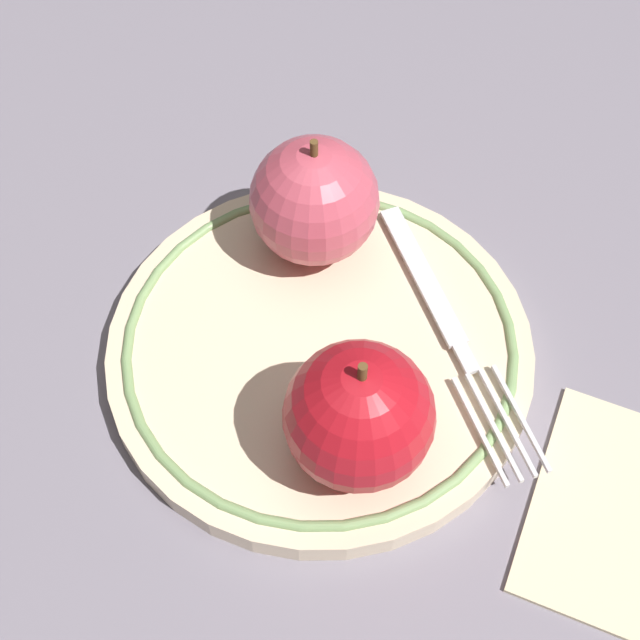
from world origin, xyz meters
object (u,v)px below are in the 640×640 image
object	(u,v)px
plate	(320,348)
apple_second_whole	(359,416)
fork	(448,324)
apple_red_whole	(314,201)

from	to	relation	value
plate	apple_second_whole	bearing A→B (deg)	155.59
fork	apple_red_whole	bearing A→B (deg)	-147.93
apple_red_whole	fork	size ratio (longest dim) A/B	0.46
apple_red_whole	apple_second_whole	world-z (taller)	same
apple_red_whole	fork	bearing A→B (deg)	-168.52
apple_red_whole	apple_second_whole	distance (m)	0.14
plate	fork	bearing A→B (deg)	-122.37
plate	apple_red_whole	size ratio (longest dim) A/B	2.86
plate	apple_red_whole	bearing A→B (deg)	-37.39
plate	apple_red_whole	xyz separation A→B (m)	(0.06, -0.04, 0.05)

